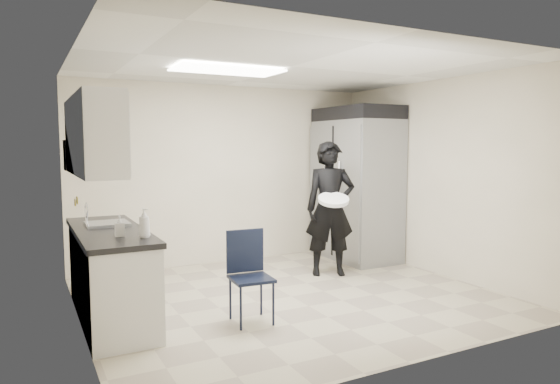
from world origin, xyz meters
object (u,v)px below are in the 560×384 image
man_tuxedo (330,209)px  folding_chair (251,279)px  lower_counter (111,276)px  commercial_fridge (356,190)px

man_tuxedo → folding_chair: bearing=-122.0°
folding_chair → man_tuxedo: man_tuxedo is taller
lower_counter → man_tuxedo: man_tuxedo is taller
lower_counter → folding_chair: size_ratio=2.18×
folding_chair → lower_counter: bearing=152.5°
lower_counter → commercial_fridge: size_ratio=0.90×
man_tuxedo → commercial_fridge: bearing=58.8°
folding_chair → man_tuxedo: (1.68, 1.18, 0.46)m
commercial_fridge → folding_chair: commercial_fridge is taller
commercial_fridge → man_tuxedo: bearing=-144.2°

